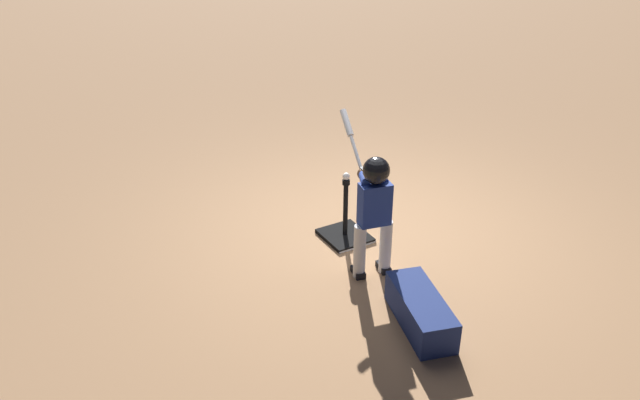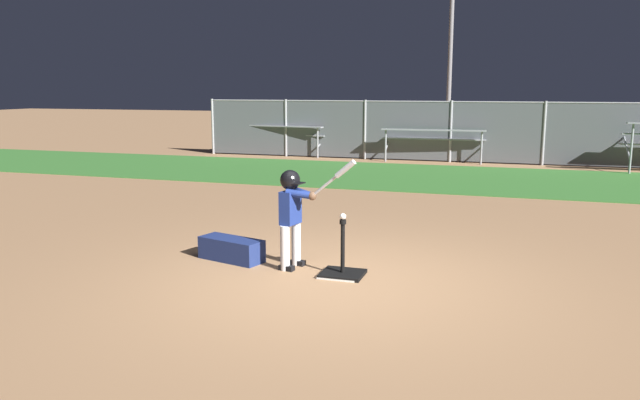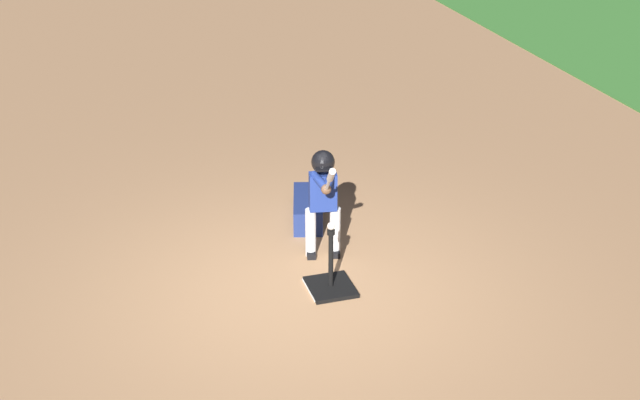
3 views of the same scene
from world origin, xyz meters
name	(u,v)px [view 1 (image 1 of 3)]	position (x,y,z in m)	size (l,w,h in m)	color
ground_plane	(370,230)	(0.00, 0.00, 0.00)	(90.00, 90.00, 0.00)	#AD7F56
home_plate	(346,237)	(-0.01, 0.30, 0.01)	(0.44, 0.44, 0.02)	white
batting_tee	(345,231)	(0.01, 0.30, 0.08)	(0.48, 0.44, 0.66)	black
batter_child	(373,200)	(-0.64, 0.42, 0.75)	(0.96, 0.39, 1.35)	silver
baseball	(346,176)	(0.01, 0.30, 0.69)	(0.07, 0.07, 0.07)	white
equipment_bag	(420,311)	(-1.49, 0.50, 0.14)	(0.84, 0.32, 0.28)	navy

